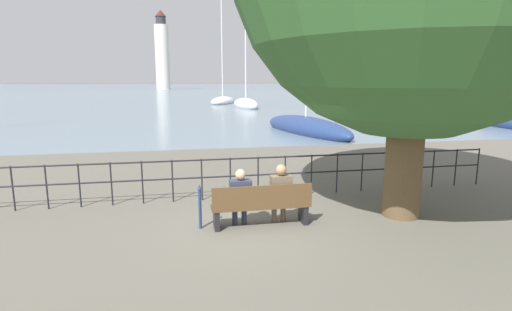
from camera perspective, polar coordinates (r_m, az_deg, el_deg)
The scene contains 12 objects.
ground_plane at distance 8.36m, azimuth 0.68°, elevation -9.93°, with size 1000.00×1000.00×0.00m, color #605B51.
harbor_water at distance 167.18m, azimuth -10.87°, elevation 9.54°, with size 600.00×300.00×0.01m.
park_bench at distance 8.15m, azimuth 0.78°, elevation -7.19°, with size 2.03×0.45×0.90m.
seated_person_left at distance 8.09m, azimuth -2.24°, elevation -5.67°, with size 0.43×0.35×1.21m.
seated_person_right at distance 8.24m, azimuth 3.53°, elevation -5.14°, with size 0.43×0.35×1.27m.
promenade_railing at distance 10.05m, azimuth -1.68°, elevation -2.25°, with size 13.55×0.04×1.05m.
closed_umbrella at distance 8.11m, azimuth -8.02°, elevation -6.87°, with size 0.09×0.09×0.92m.
sailboat_0 at distance 22.90m, azimuth 7.12°, elevation 4.03°, with size 3.72×8.73×10.41m.
sailboat_2 at distance 43.43m, azimuth -1.46°, elevation 7.29°, with size 2.81×6.44×10.12m.
sailboat_3 at distance 38.54m, azimuth 22.45°, elevation 6.02°, with size 2.08×5.84×8.89m.
sailboat_4 at distance 51.50m, azimuth -4.77°, elevation 7.78°, with size 4.86×7.28×12.96m.
harbor_lighthouse at distance 132.64m, azimuth -13.26°, elevation 14.04°, with size 4.35×4.35×24.18m.
Camera 1 is at (-1.62, -7.65, 2.95)m, focal length 28.00 mm.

